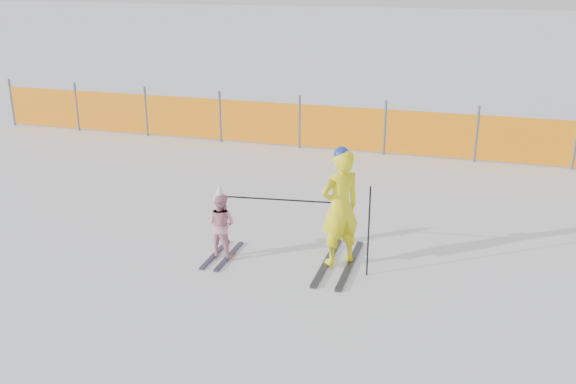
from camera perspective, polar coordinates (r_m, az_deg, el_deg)
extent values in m
plane|color=white|center=(9.21, -0.89, -6.88)|extent=(120.00, 120.00, 0.00)
cube|color=black|center=(9.39, 3.47, -6.22)|extent=(0.09, 1.63, 0.04)
cube|color=black|center=(9.33, 5.52, -6.47)|extent=(0.09, 1.63, 0.04)
imported|color=#FFF515|center=(9.02, 4.64, -1.40)|extent=(0.72, 0.72, 1.69)
sphere|color=#1C369A|center=(8.77, 4.77, 3.34)|extent=(0.22, 0.22, 0.22)
cube|color=black|center=(9.68, -6.49, -5.53)|extent=(0.09, 1.03, 0.03)
cube|color=black|center=(9.60, -5.27, -5.70)|extent=(0.09, 1.03, 0.03)
imported|color=pink|center=(9.44, -5.99, -2.89)|extent=(0.52, 0.43, 0.96)
cone|color=silver|center=(9.26, -6.10, 0.05)|extent=(0.19, 0.19, 0.24)
cylinder|color=black|center=(8.85, 7.18, -3.52)|extent=(0.02, 0.02, 1.31)
cylinder|color=black|center=(9.10, -0.80, -0.68)|extent=(1.48, 0.21, 0.02)
cylinder|color=#595960|center=(18.84, -23.33, 7.33)|extent=(0.06, 0.06, 1.25)
cylinder|color=#595960|center=(17.64, -18.26, 7.21)|extent=(0.06, 0.06, 1.25)
cylinder|color=#595960|center=(16.60, -12.50, 7.00)|extent=(0.06, 0.06, 1.25)
cylinder|color=#595960|center=(15.74, -6.05, 6.68)|extent=(0.06, 0.06, 1.25)
cylinder|color=#595960|center=(15.10, 1.02, 6.24)|extent=(0.06, 0.06, 1.25)
cylinder|color=#595960|center=(14.71, 8.59, 5.66)|extent=(0.06, 0.06, 1.25)
cylinder|color=#595960|center=(14.58, 16.41, 4.96)|extent=(0.06, 0.06, 1.25)
cylinder|color=#595960|center=(14.72, 24.20, 4.17)|extent=(0.06, 0.06, 1.25)
cube|color=orange|center=(15.35, -1.98, 6.17)|extent=(14.34, 0.03, 1.00)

